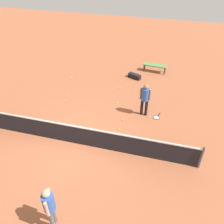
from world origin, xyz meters
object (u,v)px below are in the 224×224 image
object	(u,v)px
tennis_ball_baseline	(117,103)
tennis_ball_stray_left	(119,129)
player_near_side	(145,97)
equipment_bag	(134,76)
player_far_side	(49,206)
tennis_ball_stray_right	(123,120)
tennis_ball_midcourt	(120,88)
tennis_racket_near_player	(157,117)
courtside_bench	(155,66)
tennis_ball_near_player	(71,77)
tennis_ball_by_net	(65,101)

from	to	relation	value
tennis_ball_baseline	tennis_ball_stray_left	size ratio (longest dim) A/B	1.00
player_near_side	equipment_bag	xyz separation A→B (m)	(1.15, -3.56, -0.87)
player_near_side	player_far_side	world-z (taller)	same
tennis_ball_stray_right	equipment_bag	world-z (taller)	equipment_bag
tennis_ball_midcourt	tennis_racket_near_player	bearing A→B (deg)	136.99
player_near_side	tennis_ball_stray_left	world-z (taller)	player_near_side
tennis_ball_midcourt	courtside_bench	bearing A→B (deg)	-122.94
tennis_ball_near_player	equipment_bag	xyz separation A→B (m)	(-3.76, -1.01, 0.11)
player_near_side	tennis_ball_by_net	xyz separation A→B (m)	(4.21, -0.04, -0.98)
tennis_racket_near_player	tennis_ball_stray_right	world-z (taller)	tennis_ball_stray_right
tennis_ball_stray_left	tennis_ball_stray_right	world-z (taller)	same
courtside_bench	equipment_bag	bearing A→B (deg)	46.57
tennis_ball_baseline	equipment_bag	world-z (taller)	equipment_bag
tennis_racket_near_player	tennis_ball_midcourt	distance (m)	3.26
tennis_ball_baseline	tennis_ball_near_player	bearing A→B (deg)	-29.83
tennis_ball_near_player	equipment_bag	distance (m)	3.89
tennis_racket_near_player	tennis_ball_stray_left	world-z (taller)	tennis_ball_stray_left
player_near_side	tennis_ball_near_player	xyz separation A→B (m)	(4.91, -2.55, -0.98)
tennis_ball_by_net	equipment_bag	world-z (taller)	equipment_bag
tennis_racket_near_player	courtside_bench	size ratio (longest dim) A/B	0.39
player_near_side	courtside_bench	xyz separation A→B (m)	(0.04, -4.73, -0.59)
tennis_ball_by_net	tennis_ball_midcourt	world-z (taller)	same
player_far_side	tennis_racket_near_player	xyz separation A→B (m)	(-2.40, -6.14, -1.00)
tennis_ball_midcourt	tennis_ball_baseline	world-z (taller)	same
tennis_ball_near_player	tennis_ball_midcourt	size ratio (longest dim) A/B	1.00
tennis_ball_midcourt	equipment_bag	bearing A→B (deg)	-111.87
player_near_side	tennis_racket_near_player	distance (m)	1.20
player_near_side	equipment_bag	bearing A→B (deg)	-72.08
player_far_side	courtside_bench	xyz separation A→B (m)	(-1.70, -10.95, -0.59)
player_near_side	courtside_bench	distance (m)	4.77
player_near_side	tennis_ball_baseline	distance (m)	1.87
tennis_ball_near_player	tennis_ball_baseline	world-z (taller)	same
tennis_ball_baseline	courtside_bench	size ratio (longest dim) A/B	0.04
tennis_racket_near_player	tennis_ball_stray_left	bearing A→B (deg)	41.34
player_near_side	tennis_ball_baseline	bearing A→B (deg)	-21.63
player_far_side	tennis_ball_midcourt	distance (m)	8.41
tennis_racket_near_player	tennis_ball_by_net	world-z (taller)	tennis_ball_by_net
tennis_ball_stray_left	tennis_ball_stray_right	bearing A→B (deg)	-91.61
player_near_side	player_far_side	size ratio (longest dim) A/B	1.00
player_near_side	tennis_ball_stray_right	world-z (taller)	player_near_side
equipment_bag	tennis_ball_by_net	bearing A→B (deg)	48.97
tennis_ball_midcourt	tennis_ball_stray_left	xyz separation A→B (m)	(-0.83, 3.58, 0.00)
tennis_racket_near_player	tennis_ball_stray_right	distance (m)	1.66
player_far_side	equipment_bag	bearing A→B (deg)	-93.45
player_far_side	tennis_ball_baseline	size ratio (longest dim) A/B	25.76
player_far_side	equipment_bag	world-z (taller)	player_far_side
player_far_side	tennis_ball_stray_left	world-z (taller)	player_far_side
tennis_racket_near_player	tennis_ball_near_player	bearing A→B (deg)	-25.29
player_far_side	tennis_ball_near_player	distance (m)	9.37
courtside_bench	player_far_side	bearing A→B (deg)	81.19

